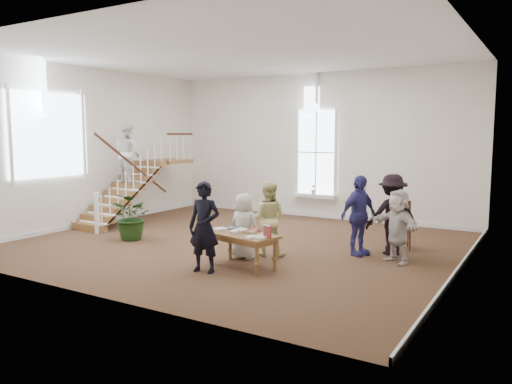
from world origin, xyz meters
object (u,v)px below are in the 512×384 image
Objects in this scene: person_yellow at (268,219)px; side_chair at (400,222)px; elderly_woman at (244,226)px; woman_cluster_c at (397,226)px; floor_plant at (133,216)px; library_table at (243,238)px; woman_cluster_b at (392,214)px; woman_cluster_a at (359,215)px; police_officer at (204,227)px.

side_chair is (2.27, 2.21, -0.19)m from person_yellow.
elderly_woman is 1.27× the size of side_chair.
woman_cluster_c reaches higher than floor_plant.
library_table is 1.32× the size of floor_plant.
woman_cluster_b is at bearing 17.30° from floor_plant.
library_table is 1.11m from person_yellow.
floor_plant is (-5.94, -1.85, -0.29)m from woman_cluster_b.
library_table is at bearing 118.69° from elderly_woman.
library_table is 2.69m from woman_cluster_a.
woman_cluster_a is 0.99× the size of woman_cluster_b.
woman_cluster_b is (2.27, 1.49, 0.07)m from person_yellow.
person_yellow reaches higher than floor_plant.
woman_cluster_c is at bearing 77.55° from woman_cluster_b.
elderly_woman is (-0.35, 0.59, 0.10)m from library_table.
woman_cluster_a is at bearing -143.91° from elderly_woman.
person_yellow is 3.69m from floor_plant.
floor_plant is (-3.72, 0.73, -0.00)m from library_table.
floor_plant is (-6.24, -1.20, -0.17)m from woman_cluster_c.
police_officer reaches higher than person_yellow.
police_officer reaches higher than woman_cluster_c.
woman_cluster_b is at bearing 150.13° from woman_cluster_c.
elderly_woman is 0.92× the size of woman_cluster_c.
library_table is 3.18m from woman_cluster_c.
person_yellow reaches higher than side_chair.
woman_cluster_c is (0.30, -0.65, -0.12)m from woman_cluster_b.
woman_cluster_a reaches higher than floor_plant.
woman_cluster_b is (0.60, 0.45, 0.01)m from woman_cluster_a.
floor_plant is at bearing -177.24° from side_chair.
police_officer reaches higher than floor_plant.
elderly_woman is (0.10, 1.25, -0.17)m from police_officer.
police_officer is 1.00× the size of woman_cluster_a.
police_officer is 4.78m from side_chair.
police_officer is at bearing 165.58° from woman_cluster_a.
floor_plant reaches higher than library_table.
police_officer is 1.59× the size of side_chair.
woman_cluster_b reaches higher than police_officer.
person_yellow is 1.37× the size of floor_plant.
person_yellow is at bearing 5.59° from floor_plant.
woman_cluster_a is 1.15× the size of woman_cluster_c.
woman_cluster_b is 0.76m from side_chair.
police_officer is 3.56m from floor_plant.
person_yellow is (0.40, 1.75, -0.06)m from police_officer.
police_officer is at bearing 57.79° from person_yellow.
woman_cluster_c is at bearing -156.90° from elderly_woman.
elderly_woman is at bearing 0.53° from woman_cluster_b.
floor_plant is (-3.27, 1.39, -0.28)m from police_officer.
police_officer is at bearing -112.75° from library_table.
woman_cluster_a is at bearing 43.85° from police_officer.
woman_cluster_c is at bearing 31.51° from police_officer.
person_yellow is 1.97m from woman_cluster_a.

